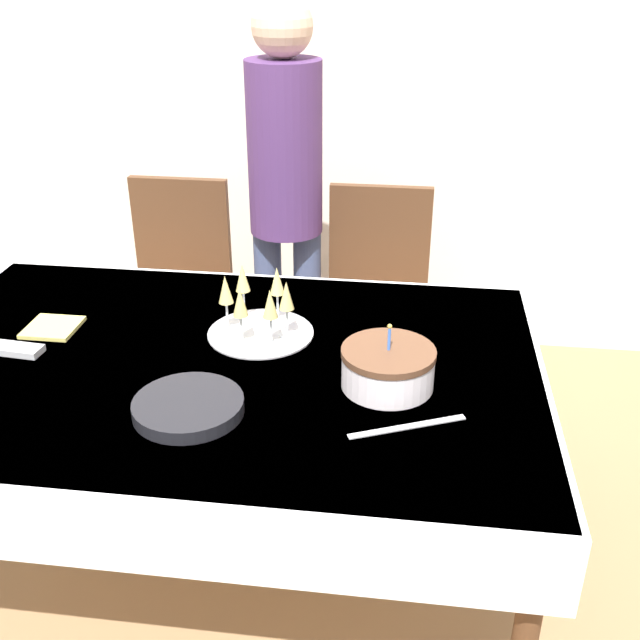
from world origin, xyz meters
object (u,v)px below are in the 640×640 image
at_px(dining_chair_far_right, 376,301).
at_px(person_standing, 286,181).
at_px(birthday_cake, 388,368).
at_px(plate_stack_main, 188,407).
at_px(champagne_tray, 258,308).
at_px(dining_chair_far_left, 178,290).

distance_m(dining_chair_far_right, person_standing, 0.59).
distance_m(birthday_cake, plate_stack_main, 0.52).
bearing_deg(plate_stack_main, person_standing, 88.32).
xyz_separation_m(dining_chair_far_right, champagne_tray, (-0.31, -0.75, 0.31)).
bearing_deg(dining_chair_far_right, person_standing, 173.47).
height_order(dining_chair_far_left, champagne_tray, dining_chair_far_left).
height_order(champagne_tray, plate_stack_main, champagne_tray).
bearing_deg(plate_stack_main, champagne_tray, 78.50).
bearing_deg(dining_chair_far_left, person_standing, 5.28).
xyz_separation_m(dining_chair_far_right, birthday_cake, (0.08, -0.99, 0.28)).
bearing_deg(dining_chair_far_left, champagne_tray, -56.27).
distance_m(dining_chair_far_right, champagne_tray, 0.87).
distance_m(dining_chair_far_right, birthday_cake, 1.04).
distance_m(birthday_cake, champagne_tray, 0.46).
distance_m(dining_chair_far_left, birthday_cake, 1.37).
height_order(birthday_cake, person_standing, person_standing).
distance_m(dining_chair_far_left, plate_stack_main, 1.28).
distance_m(dining_chair_far_left, person_standing, 0.64).
relative_size(dining_chair_far_left, plate_stack_main, 3.54).
relative_size(champagne_tray, plate_stack_main, 1.14).
xyz_separation_m(dining_chair_far_right, plate_stack_main, (-0.40, -1.18, 0.25)).
bearing_deg(plate_stack_main, dining_chair_far_right, 71.45).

